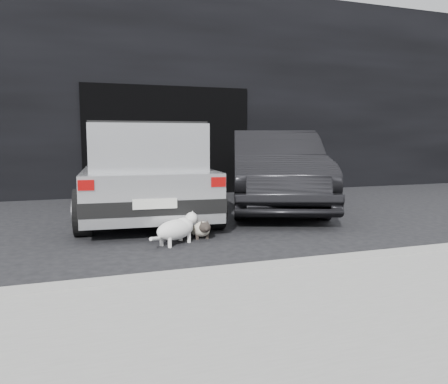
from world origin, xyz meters
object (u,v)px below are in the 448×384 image
object	(u,v)px
cat_siamese	(200,228)
cat_white	(178,228)
silver_hatchback	(143,166)
second_car	(275,169)

from	to	relation	value
cat_siamese	cat_white	world-z (taller)	cat_white
silver_hatchback	second_car	distance (m)	2.59
cat_siamese	cat_white	size ratio (longest dim) A/B	1.10
cat_siamese	second_car	bearing A→B (deg)	-136.74
cat_siamese	cat_white	distance (m)	0.45
second_car	cat_white	xyz separation A→B (m)	(-2.49, -2.33, -0.56)
second_car	cat_siamese	size ratio (longest dim) A/B	5.56
cat_white	silver_hatchback	bearing A→B (deg)	149.61
second_car	cat_white	distance (m)	3.45
second_car	cat_white	world-z (taller)	second_car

